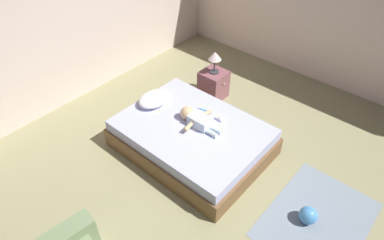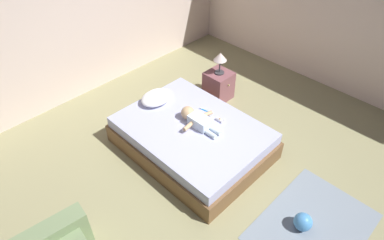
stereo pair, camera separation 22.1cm
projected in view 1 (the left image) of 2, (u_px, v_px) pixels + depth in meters
ground_plane at (225, 182)px, 4.25m from camera, size 8.00×8.00×0.00m
wall_behind_bed at (66, 18)px, 4.89m from camera, size 8.00×0.12×2.63m
wall_side at (348, 10)px, 5.12m from camera, size 0.12×6.00×2.63m
bed at (192, 138)px, 4.57m from camera, size 1.45×1.96×0.43m
pillow at (154, 99)px, 4.75m from camera, size 0.48×0.36×0.15m
baby at (196, 119)px, 4.42m from camera, size 0.52×0.63×0.18m
toothbrush at (203, 110)px, 4.67m from camera, size 0.04×0.16×0.02m
nightstand at (213, 85)px, 5.49m from camera, size 0.39×0.42×0.48m
lamp at (215, 57)px, 5.16m from camera, size 0.21×0.21×0.36m
rug at (317, 219)px, 3.83m from camera, size 1.41×1.02×0.01m
toy_ball at (308, 215)px, 3.75m from camera, size 0.21×0.21×0.21m
baby_bottle at (219, 119)px, 4.50m from camera, size 0.05×0.11×0.07m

